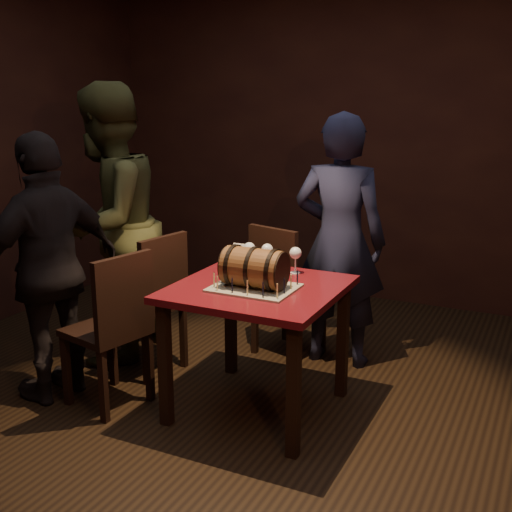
# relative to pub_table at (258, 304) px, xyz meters

# --- Properties ---
(room_shell) EXTENTS (5.04, 5.04, 2.80)m
(room_shell) POSITION_rel_pub_table_xyz_m (-0.04, -0.16, 0.76)
(room_shell) COLOR black
(room_shell) RESTS_ON ground
(pub_table) EXTENTS (0.90, 0.90, 0.75)m
(pub_table) POSITION_rel_pub_table_xyz_m (0.00, 0.00, 0.00)
(pub_table) COLOR #540E15
(pub_table) RESTS_ON ground
(cake_board) EXTENTS (0.45, 0.35, 0.01)m
(cake_board) POSITION_rel_pub_table_xyz_m (0.01, -0.06, 0.12)
(cake_board) COLOR gray
(cake_board) RESTS_ON pub_table
(barrel_cake) EXTENTS (0.39, 0.23, 0.23)m
(barrel_cake) POSITION_rel_pub_table_xyz_m (0.01, -0.06, 0.23)
(barrel_cake) COLOR brown
(barrel_cake) RESTS_ON cake_board
(birthday_candles) EXTENTS (0.40, 0.30, 0.09)m
(birthday_candles) POSITION_rel_pub_table_xyz_m (0.01, -0.06, 0.16)
(birthday_candles) COLOR #FDEC97
(birthday_candles) RESTS_ON cake_board
(wine_glass_left) EXTENTS (0.07, 0.07, 0.16)m
(wine_glass_left) POSITION_rel_pub_table_xyz_m (-0.21, 0.31, 0.23)
(wine_glass_left) COLOR silver
(wine_glass_left) RESTS_ON pub_table
(wine_glass_mid) EXTENTS (0.07, 0.07, 0.16)m
(wine_glass_mid) POSITION_rel_pub_table_xyz_m (-0.10, 0.33, 0.23)
(wine_glass_mid) COLOR silver
(wine_glass_mid) RESTS_ON pub_table
(wine_glass_right) EXTENTS (0.07, 0.07, 0.16)m
(wine_glass_right) POSITION_rel_pub_table_xyz_m (0.09, 0.32, 0.23)
(wine_glass_right) COLOR silver
(wine_glass_right) RESTS_ON pub_table
(pint_of_ale) EXTENTS (0.07, 0.07, 0.15)m
(pint_of_ale) POSITION_rel_pub_table_xyz_m (-0.16, 0.18, 0.18)
(pint_of_ale) COLOR silver
(pint_of_ale) RESTS_ON pub_table
(menu_card) EXTENTS (0.10, 0.05, 0.13)m
(menu_card) POSITION_rel_pub_table_xyz_m (-0.30, 0.33, 0.17)
(menu_card) COLOR white
(menu_card) RESTS_ON pub_table
(chair_back) EXTENTS (0.50, 0.50, 0.93)m
(chair_back) POSITION_rel_pub_table_xyz_m (-0.19, 0.78, -0.12)
(chair_back) COLOR black
(chair_back) RESTS_ON ground
(chair_left_rear) EXTENTS (0.47, 0.47, 0.93)m
(chair_left_rear) POSITION_rel_pub_table_xyz_m (-0.83, 0.17, -0.12)
(chair_left_rear) COLOR black
(chair_left_rear) RESTS_ON ground
(chair_left_front) EXTENTS (0.48, 0.48, 0.93)m
(chair_left_front) POSITION_rel_pub_table_xyz_m (-0.75, -0.33, -0.12)
(chair_left_front) COLOR black
(chair_left_front) RESTS_ON ground
(person_back) EXTENTS (0.64, 0.45, 1.68)m
(person_back) POSITION_rel_pub_table_xyz_m (0.18, 0.87, 0.20)
(person_back) COLOR #191B33
(person_back) RESTS_ON ground
(person_left_rear) EXTENTS (0.77, 0.96, 1.86)m
(person_left_rear) POSITION_rel_pub_table_xyz_m (-1.25, 0.27, 0.29)
(person_left_rear) COLOR #3E3F1F
(person_left_rear) RESTS_ON ground
(person_left_front) EXTENTS (0.57, 0.99, 1.59)m
(person_left_front) POSITION_rel_pub_table_xyz_m (-1.18, -0.36, 0.16)
(person_left_front) COLOR black
(person_left_front) RESTS_ON ground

